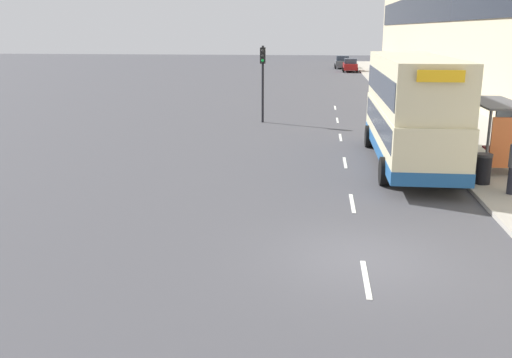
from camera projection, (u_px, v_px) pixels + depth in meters
ground_plane at (362, 258)px, 13.64m from camera, size 220.00×220.00×0.00m
pavement at (407, 91)px, 49.94m from camera, size 5.00×93.00×0.14m
lane_mark_0 at (366, 279)px, 12.49m from camera, size 0.12×2.00×0.01m
lane_mark_1 at (352, 203)px, 17.93m from camera, size 0.12×2.00×0.01m
lane_mark_2 at (345, 163)px, 23.36m from camera, size 0.12×2.00×0.01m
lane_mark_3 at (340, 137)px, 28.80m from camera, size 0.12×2.00×0.01m
lane_mark_4 at (337, 120)px, 34.24m from camera, size 0.12×2.00×0.01m
lane_mark_5 at (335, 108)px, 39.67m from camera, size 0.12×2.00×0.01m
bus_shelter at (501, 122)px, 21.68m from camera, size 1.60×4.20×2.48m
double_decker_bus_near at (411, 108)px, 22.44m from camera, size 2.85×10.43×4.30m
car_0 at (350, 65)px, 72.92m from camera, size 1.90×4.24×1.69m
car_1 at (342, 62)px, 79.21m from camera, size 2.10×4.24×1.74m
litter_bin at (483, 169)px, 19.57m from camera, size 0.55×0.55×1.05m
traffic_light_far_kerb at (263, 71)px, 32.76m from camera, size 0.30×0.32×4.40m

